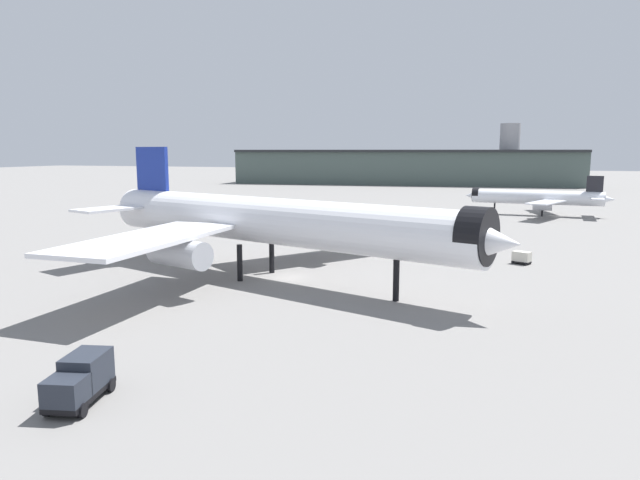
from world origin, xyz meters
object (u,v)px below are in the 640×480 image
(airliner_near_gate, at_px, (269,222))
(baggage_tug_wing, at_px, (404,235))
(airliner_far_taxiway, at_px, (537,198))
(baggage_cart_trailing, at_px, (522,257))
(service_truck_front, at_px, (80,379))

(airliner_near_gate, height_order, baggage_tug_wing, airliner_near_gate)
(baggage_tug_wing, bearing_deg, airliner_far_taxiway, -141.19)
(airliner_near_gate, distance_m, airliner_far_taxiway, 95.29)
(airliner_near_gate, distance_m, baggage_cart_trailing, 37.54)
(airliner_far_taxiway, height_order, baggage_tug_wing, airliner_far_taxiway)
(baggage_tug_wing, relative_size, baggage_cart_trailing, 1.27)
(service_truck_front, xyz_separation_m, baggage_cart_trailing, (27.95, 57.94, -0.61))
(airliner_far_taxiway, bearing_deg, service_truck_front, 79.39)
(baggage_tug_wing, bearing_deg, airliner_near_gate, 48.65)
(baggage_cart_trailing, bearing_deg, service_truck_front, 89.39)
(airliner_near_gate, xyz_separation_m, baggage_cart_trailing, (30.72, 20.59, -6.43))
(airliner_far_taxiway, distance_m, baggage_cart_trailing, 68.13)
(airliner_near_gate, relative_size, baggage_tug_wing, 17.13)
(airliner_far_taxiway, bearing_deg, baggage_cart_trailing, 90.05)
(service_truck_front, xyz_separation_m, baggage_tug_wing, (7.80, 74.56, -0.62))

